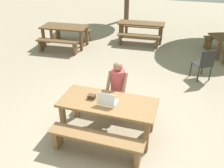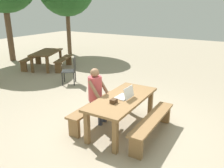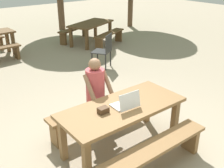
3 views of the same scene
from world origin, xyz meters
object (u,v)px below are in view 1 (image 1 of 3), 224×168
object	(u,v)px
laptop	(108,101)
picnic_table_rear	(65,29)
picnic_table_front	(108,106)
plastic_chair	(204,64)
picnic_table_distant	(141,26)
small_pouch	(92,97)
person_seated	(117,85)

from	to	relation	value
laptop	picnic_table_rear	bearing A→B (deg)	-51.13
picnic_table_front	plastic_chair	bearing A→B (deg)	57.85
picnic_table_rear	picnic_table_front	bearing A→B (deg)	-57.82
picnic_table_front	plastic_chair	size ratio (longest dim) A/B	2.03
picnic_table_distant	small_pouch	bearing A→B (deg)	-91.79
picnic_table_rear	picnic_table_distant	world-z (taller)	picnic_table_rear
small_pouch	picnic_table_distant	xyz separation A→B (m)	(-0.15, 5.65, -0.15)
small_pouch	person_seated	xyz separation A→B (m)	(0.33, 0.63, -0.03)
small_pouch	person_seated	bearing A→B (deg)	61.88
plastic_chair	picnic_table_rear	world-z (taller)	plastic_chair
small_pouch	picnic_table_rear	world-z (taller)	small_pouch
picnic_table_front	plastic_chair	world-z (taller)	plastic_chair
plastic_chair	picnic_table_distant	bearing A→B (deg)	-82.60
picnic_table_front	picnic_table_rear	xyz separation A→B (m)	(-3.08, 4.23, 0.03)
picnic_table_rear	picnic_table_distant	size ratio (longest dim) A/B	0.95
picnic_table_rear	picnic_table_distant	distance (m)	2.97
picnic_table_distant	plastic_chair	bearing A→B (deg)	-53.29
laptop	picnic_table_distant	world-z (taller)	laptop
picnic_table_rear	picnic_table_distant	bearing A→B (deg)	24.95
picnic_table_front	laptop	size ratio (longest dim) A/B	5.16
picnic_table_front	laptop	xyz separation A→B (m)	(0.02, -0.06, 0.17)
person_seated	picnic_table_rear	distance (m)	4.73
person_seated	picnic_table_rear	bearing A→B (deg)	130.61
person_seated	small_pouch	bearing A→B (deg)	-118.12
picnic_table_front	small_pouch	distance (m)	0.36
picnic_table_distant	laptop	bearing A→B (deg)	-88.34
laptop	small_pouch	world-z (taller)	laptop
plastic_chair	picnic_table_rear	xyz separation A→B (m)	(-4.90, 1.32, 0.16)
picnic_table_rear	laptop	bearing A→B (deg)	-58.04
picnic_table_rear	picnic_table_distant	xyz separation A→B (m)	(2.60, 1.43, -0.04)
picnic_table_front	laptop	distance (m)	0.18
person_seated	picnic_table_rear	xyz separation A→B (m)	(-3.08, 3.59, -0.08)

